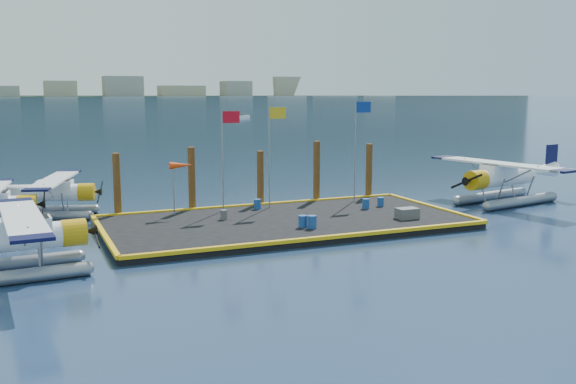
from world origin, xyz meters
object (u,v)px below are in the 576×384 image
at_px(seaplane_c, 49,195).
at_px(drum_4, 381,202).
at_px(flagpole_blue, 358,136).
at_px(piling_2, 260,180).
at_px(drum_2, 366,204).
at_px(windsock, 181,166).
at_px(piling_1, 192,181).
at_px(seaplane_d, 502,180).
at_px(crate, 407,213).
at_px(drum_1, 312,222).
at_px(drum_0, 224,215).
at_px(flagpole_red, 226,145).
at_px(piling_3, 317,173).
at_px(drum_5, 257,204).
at_px(piling_0, 117,187).
at_px(flagpole_yellow, 272,142).
at_px(drum_3, 303,221).
at_px(seaplane_a, 14,242).
at_px(piling_4, 369,173).

height_order(seaplane_c, drum_4, seaplane_c).
bearing_deg(flagpole_blue, piling_2, 165.52).
distance_m(drum_2, flagpole_blue, 4.86).
height_order(windsock, piling_1, piling_1).
distance_m(seaplane_d, piling_2, 16.37).
distance_m(seaplane_c, crate, 21.35).
height_order(drum_1, piling_1, piling_1).
relative_size(drum_0, piling_2, 0.14).
xyz_separation_m(flagpole_red, piling_3, (6.79, 1.60, -2.25)).
bearing_deg(seaplane_d, drum_5, 69.70).
bearing_deg(piling_0, flagpole_red, -14.46).
height_order(windsock, piling_0, piling_0).
distance_m(drum_2, flagpole_yellow, 6.92).
bearing_deg(drum_4, seaplane_d, -3.65).
relative_size(flagpole_red, windsock, 1.92).
bearing_deg(drum_3, seaplane_d, 11.43).
relative_size(seaplane_a, crate, 7.89).
distance_m(drum_0, flagpole_yellow, 6.04).
bearing_deg(drum_4, drum_2, -164.39).
xyz_separation_m(crate, piling_4, (2.04, 7.91, 1.30)).
distance_m(seaplane_d, piling_4, 8.96).
distance_m(drum_4, piling_2, 7.78).
xyz_separation_m(seaplane_a, drum_1, (14.50, 2.15, -0.73)).
distance_m(seaplane_d, flagpole_yellow, 16.06).
distance_m(drum_5, flagpole_blue, 8.12).
height_order(drum_2, flagpole_blue, flagpole_blue).
xyz_separation_m(piling_0, piling_2, (9.00, 0.00, -0.10)).
xyz_separation_m(seaplane_a, drum_3, (14.14, 2.55, -0.75)).
relative_size(seaplane_c, flagpole_yellow, 1.42).
relative_size(crate, piling_2, 0.32).
distance_m(seaplane_d, drum_0, 19.52).
relative_size(piling_1, piling_2, 1.11).
xyz_separation_m(drum_5, piling_1, (-3.62, 1.79, 1.39)).
distance_m(drum_3, windsock, 8.34).
xyz_separation_m(crate, piling_3, (-1.96, 7.91, 1.45)).
bearing_deg(drum_2, flagpole_yellow, 152.62).
xyz_separation_m(drum_5, flagpole_yellow, (1.08, 0.19, 3.81)).
xyz_separation_m(flagpole_yellow, piling_3, (3.80, 1.60, -2.36)).
bearing_deg(seaplane_a, piling_1, 131.88).
xyz_separation_m(seaplane_d, piling_2, (-15.74, 4.49, 0.24)).
height_order(seaplane_d, drum_0, seaplane_d).
bearing_deg(drum_5, drum_3, -86.43).
distance_m(drum_3, piling_0, 11.58).
bearing_deg(windsock, crate, -28.78).
bearing_deg(piling_3, seaplane_d, -20.91).
height_order(drum_3, drum_5, drum_3).
bearing_deg(piling_3, drum_4, -56.17).
height_order(seaplane_d, drum_3, seaplane_d).
distance_m(drum_5, crate, 9.17).
relative_size(drum_0, drum_3, 0.85).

